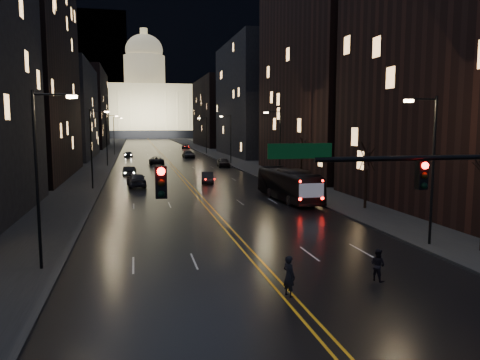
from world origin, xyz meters
TOP-DOWN VIEW (x-y plane):
  - ground at (0.00, 0.00)m, footprint 900.00×900.00m
  - road at (0.00, 130.00)m, footprint 20.00×320.00m
  - sidewalk_left at (-14.00, 130.00)m, footprint 8.00×320.00m
  - sidewalk_right at (14.00, 130.00)m, footprint 8.00×320.00m
  - center_line at (0.00, 130.00)m, footprint 0.62×320.00m
  - building_left_mid at (-21.00, 54.00)m, footprint 12.00×30.00m
  - building_left_far at (-21.00, 92.00)m, footprint 12.00×34.00m
  - building_left_dist at (-21.00, 140.00)m, footprint 12.00×40.00m
  - building_right_near at (21.00, 20.00)m, footprint 12.00×26.00m
  - building_right_tall at (21.00, 50.00)m, footprint 12.00×30.00m
  - building_right_mid at (21.00, 92.00)m, footprint 12.00×34.00m
  - building_right_dist at (21.00, 140.00)m, footprint 12.00×40.00m
  - mountain_ridge at (40.00, 380.00)m, footprint 520.00×60.00m
  - capitol at (0.00, 250.00)m, footprint 90.00×50.00m
  - traffic_signal at (5.91, -0.00)m, footprint 17.29×0.45m
  - streetlamp_right_near at (10.81, 10.00)m, footprint 2.13×0.25m
  - streetlamp_left_near at (-10.81, 10.00)m, footprint 2.13×0.25m
  - streetlamp_right_mid at (10.81, 40.00)m, footprint 2.13×0.25m
  - streetlamp_left_mid at (-10.81, 40.00)m, footprint 2.13×0.25m
  - streetlamp_right_far at (10.81, 70.00)m, footprint 2.13×0.25m
  - streetlamp_left_far at (-10.81, 70.00)m, footprint 2.13×0.25m
  - streetlamp_right_dist at (10.81, 100.00)m, footprint 2.13×0.25m
  - streetlamp_left_dist at (-10.81, 100.00)m, footprint 2.13×0.25m
  - tree_right_mid at (13.00, 22.00)m, footprint 2.40×2.40m
  - tree_right_far at (13.00, 38.00)m, footprint 2.40×2.40m
  - bus at (8.17, 28.24)m, footprint 3.34×11.16m
  - oncoming_car_a at (-6.16, 41.47)m, footprint 2.40×5.12m
  - oncoming_car_b at (-7.08, 53.07)m, footprint 1.86×4.45m
  - oncoming_car_c at (-2.50, 71.44)m, footprint 2.63×5.48m
  - oncoming_car_d at (-7.74, 92.30)m, footprint 2.06×4.54m
  - receding_car_a at (2.50, 43.02)m, footprint 2.04×4.41m
  - receding_car_b at (8.50, 64.09)m, footprint 2.22×4.91m
  - receding_car_c at (5.03, 86.60)m, footprint 2.56×5.54m
  - receding_car_d at (8.50, 124.63)m, footprint 2.67×5.13m
  - pedestrian_a at (0.05, 4.00)m, footprint 0.65×0.77m
  - pedestrian_b at (4.77, 5.00)m, footprint 0.70×0.86m

SIDE VIEW (x-z plane):
  - ground at x=0.00m, z-range 0.00..0.00m
  - road at x=0.00m, z-range 0.00..0.02m
  - center_line at x=0.00m, z-range 0.02..0.03m
  - sidewalk_left at x=-14.00m, z-range 0.00..0.16m
  - sidewalk_right at x=14.00m, z-range 0.00..0.16m
  - oncoming_car_d at x=-7.74m, z-range 0.00..1.29m
  - receding_car_d at x=8.50m, z-range 0.00..1.38m
  - receding_car_a at x=2.50m, z-range 0.00..1.40m
  - oncoming_car_b at x=-7.08m, z-range 0.00..1.43m
  - oncoming_car_c at x=-2.50m, z-range 0.00..1.51m
  - pedestrian_b at x=4.77m, z-range 0.00..1.55m
  - receding_car_c at x=5.03m, z-range 0.00..1.57m
  - receding_car_b at x=8.50m, z-range 0.00..1.64m
  - oncoming_car_a at x=-6.16m, z-range 0.00..1.69m
  - pedestrian_a at x=0.05m, z-range 0.00..1.80m
  - bus at x=8.17m, z-range 0.00..3.07m
  - tree_right_mid at x=13.00m, z-range 1.20..7.85m
  - tree_right_far at x=13.00m, z-range 1.20..7.85m
  - streetlamp_right_near at x=10.81m, z-range 0.58..9.58m
  - streetlamp_left_near at x=-10.81m, z-range 0.58..9.58m
  - streetlamp_right_mid at x=10.81m, z-range 0.58..9.58m
  - streetlamp_left_mid at x=-10.81m, z-range 0.58..9.58m
  - streetlamp_right_far at x=10.81m, z-range 0.58..9.58m
  - streetlamp_left_far at x=-10.81m, z-range 0.58..9.58m
  - streetlamp_right_dist at x=10.81m, z-range 0.58..9.58m
  - streetlamp_left_dist at x=-10.81m, z-range 0.58..9.58m
  - traffic_signal at x=5.91m, z-range 1.60..8.60m
  - building_left_far at x=-21.00m, z-range 0.00..20.00m
  - building_right_dist at x=21.00m, z-range 0.00..22.00m
  - building_left_dist at x=-21.00m, z-range 0.00..24.00m
  - building_right_near at x=21.00m, z-range 0.00..24.00m
  - building_right_mid at x=21.00m, z-range 0.00..26.00m
  - building_left_mid at x=-21.00m, z-range 0.00..28.00m
  - capitol at x=0.00m, z-range -12.10..46.40m
  - building_right_tall at x=21.00m, z-range 0.00..38.00m
  - mountain_ridge at x=40.00m, z-range 0.00..130.00m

